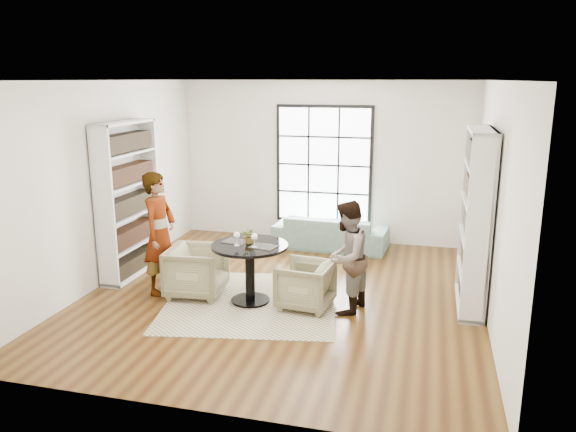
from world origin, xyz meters
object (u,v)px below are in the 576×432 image
(person_left, at_px, (160,233))
(wine_glass_left, at_px, (237,236))
(sofa, at_px, (331,232))
(pedestal_table, at_px, (250,261))
(person_right, at_px, (346,257))
(armchair_left, at_px, (197,271))
(armchair_right, at_px, (305,285))
(flower_centerpiece, at_px, (250,236))
(wine_glass_right, at_px, (254,237))

(person_left, xyz_separation_m, wine_glass_left, (1.22, -0.16, 0.09))
(person_left, bearing_deg, sofa, -33.73)
(pedestal_table, distance_m, person_right, 1.33)
(pedestal_table, bearing_deg, armchair_left, 176.11)
(pedestal_table, distance_m, armchair_right, 0.83)
(pedestal_table, distance_m, flower_centerpiece, 0.34)
(sofa, relative_size, flower_centerpiece, 9.40)
(person_left, bearing_deg, wine_glass_left, -95.21)
(sofa, bearing_deg, pedestal_table, 81.54)
(pedestal_table, xyz_separation_m, wine_glass_left, (-0.15, -0.10, 0.37))
(wine_glass_right, bearing_deg, armchair_left, 169.37)
(sofa, relative_size, armchair_right, 2.91)
(person_right, relative_size, wine_glass_left, 7.73)
(pedestal_table, relative_size, wine_glass_left, 5.39)
(person_left, distance_m, wine_glass_right, 1.48)
(wine_glass_left, bearing_deg, armchair_left, 166.91)
(sofa, distance_m, person_right, 2.92)
(wine_glass_right, xyz_separation_m, flower_centerpiece, (-0.12, 0.17, -0.03))
(armchair_left, xyz_separation_m, person_left, (-0.55, 0.00, 0.52))
(sofa, relative_size, person_right, 1.36)
(sofa, height_order, wine_glass_left, wine_glass_left)
(pedestal_table, distance_m, armchair_left, 0.85)
(pedestal_table, xyz_separation_m, wine_glass_right, (0.11, -0.12, 0.37))
(sofa, relative_size, wine_glass_left, 10.52)
(person_left, relative_size, wine_glass_left, 9.06)
(person_left, bearing_deg, wine_glass_right, -94.65)
(armchair_right, bearing_deg, wine_glass_left, -76.68)
(person_right, xyz_separation_m, wine_glass_left, (-1.47, -0.11, 0.22))
(armchair_left, relative_size, person_left, 0.45)
(armchair_left, height_order, person_right, person_right)
(sofa, bearing_deg, person_left, 58.22)
(person_left, xyz_separation_m, person_right, (2.69, -0.05, -0.13))
(pedestal_table, bearing_deg, person_right, 0.39)
(armchair_right, relative_size, person_left, 0.40)
(sofa, distance_m, wine_glass_right, 3.05)
(armchair_right, relative_size, wine_glass_right, 3.65)
(person_right, xyz_separation_m, flower_centerpiece, (-1.34, 0.04, 0.19))
(person_right, height_order, flower_centerpiece, person_right)
(pedestal_table, relative_size, person_right, 0.70)
(sofa, height_order, flower_centerpiece, flower_centerpiece)
(armchair_right, height_order, wine_glass_right, wine_glass_right)
(person_right, height_order, wine_glass_left, person_right)
(person_right, bearing_deg, pedestal_table, -75.00)
(person_right, bearing_deg, flower_centerpiece, -77.06)
(person_right, relative_size, flower_centerpiece, 6.90)
(pedestal_table, xyz_separation_m, armchair_right, (0.78, 0.01, -0.28))
(armchair_left, height_order, armchair_right, armchair_left)
(pedestal_table, height_order, armchair_left, pedestal_table)
(armchair_right, bearing_deg, flower_centerpiece, -86.27)
(sofa, height_order, armchair_right, armchair_right)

